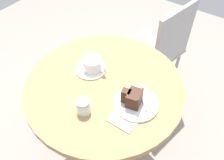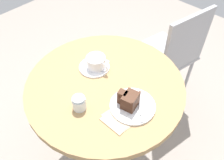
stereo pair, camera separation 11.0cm
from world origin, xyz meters
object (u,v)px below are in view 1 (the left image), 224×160
sugar_pot (83,106)px  coffee_cup (93,64)px  teaspoon (97,61)px  cafe_chair (160,48)px  fork (146,108)px  saucer (91,69)px  cake_plate (136,103)px  napkin (126,116)px  cake_slice (133,98)px

sugar_pot → coffee_cup: bearing=119.1°
teaspoon → coffee_cup: bearing=-103.4°
cafe_chair → fork: bearing=31.2°
saucer → cafe_chair: size_ratio=0.18×
teaspoon → cake_plate: size_ratio=0.50×
saucer → napkin: 0.33m
coffee_cup → sugar_pot: 0.26m
fork → napkin: size_ratio=0.83×
cake_plate → fork: fork is taller
fork → cafe_chair: (-0.23, 0.66, -0.22)m
saucer → sugar_pot: bearing=-58.4°
saucer → napkin: bearing=-24.9°
teaspoon → sugar_pot: size_ratio=1.36×
teaspoon → sugar_pot: sugar_pot is taller
napkin → cake_slice: bearing=99.5°
cake_slice → sugar_pot: cake_slice is taller
cafe_chair → sugar_pot: cafe_chair is taller
napkin → sugar_pot: bearing=-154.0°
cake_slice → napkin: (0.01, -0.07, -0.05)m
cafe_chair → napkin: bearing=25.7°
saucer → cafe_chair: cafe_chair is taller
coffee_cup → cake_plate: 0.30m
sugar_pot → cafe_chair: bearing=91.1°
saucer → sugar_pot: 0.26m
cake_slice → fork: (0.06, 0.01, -0.03)m
teaspoon → fork: size_ratio=0.85×
fork → cafe_chair: size_ratio=0.14×
cake_plate → cake_slice: cake_slice is taller
fork → sugar_pot: 0.27m
teaspoon → fork: bearing=-46.0°
coffee_cup → cafe_chair: size_ratio=0.15×
teaspoon → cake_slice: bearing=-50.8°
saucer → cake_plate: size_ratio=0.77×
cake_slice → cafe_chair: size_ratio=0.11×
teaspoon → sugar_pot: (0.14, -0.28, 0.03)m
teaspoon → cafe_chair: 0.59m
teaspoon → cake_slice: cake_slice is taller
cake_plate → sugar_pot: (-0.17, -0.16, 0.03)m
coffee_cup → sugar_pot: (0.13, -0.23, -0.00)m
cafe_chair → cake_plate: bearing=27.4°
fork → coffee_cup: bearing=-142.5°
napkin → sugar_pot: 0.19m
cake_slice → fork: bearing=6.8°
coffee_cup → napkin: bearing=-26.6°
fork → sugar_pot: (-0.22, -0.16, 0.02)m
teaspoon → napkin: size_ratio=0.70×
cake_slice → fork: cake_slice is taller
saucer → fork: 0.36m
coffee_cup → cafe_chair: cafe_chair is taller
cafe_chair → sugar_pot: (0.02, -0.82, 0.24)m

